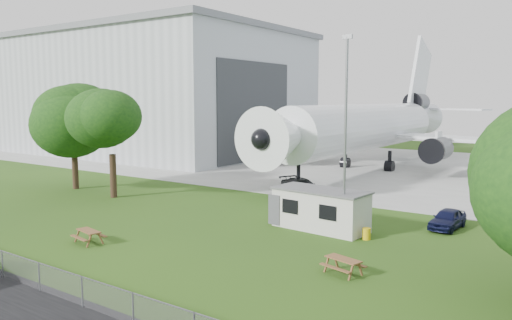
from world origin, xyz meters
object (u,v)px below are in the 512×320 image
Objects in this scene: hangar at (158,93)px; picnic_west at (89,243)px; picnic_east at (343,274)px; site_cabin at (321,209)px; airliner at (371,125)px.

hangar is 53.38m from picnic_west.
picnic_west is 14.91m from picnic_east.
hangar is 23.89× the size of picnic_west.
site_cabin is 14.37m from picnic_west.
picnic_east is at bearing -55.22° from site_cabin.
picnic_east is (13.02, -35.79, -5.27)m from airliner.
hangar reaches higher than picnic_east.
airliner reaches higher than site_cabin.
site_cabin reaches higher than picnic_west.
hangar is 6.28× the size of site_cabin.
site_cabin reaches higher than picnic_east.
picnic_west is (-1.43, -39.46, -5.27)m from airliner.
airliner is at bearing -0.22° from hangar.
site_cabin is at bearing -74.06° from airliner.
picnic_east is (48.99, -35.93, -9.41)m from hangar.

